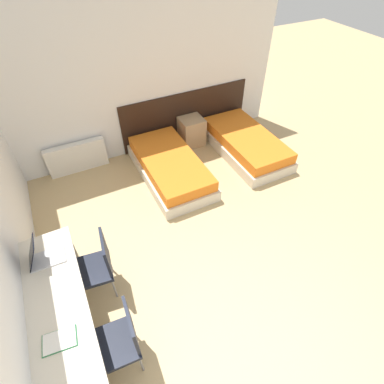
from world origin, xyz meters
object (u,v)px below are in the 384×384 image
(bed_near_door, at_px, (246,144))
(chair_near_laptop, at_px, (97,265))
(laptop, at_px, (42,257))
(nightstand, at_px, (192,131))
(chair_near_notebook, at_px, (120,339))
(bed_near_window, at_px, (170,167))

(bed_near_door, xyz_separation_m, chair_near_laptop, (-3.16, -1.58, 0.29))
(laptop, bearing_deg, nightstand, 40.35)
(nightstand, xyz_separation_m, laptop, (-2.85, -2.22, 0.56))
(chair_near_notebook, xyz_separation_m, laptop, (-0.47, 1.01, 0.35))
(chair_near_laptop, bearing_deg, bed_near_window, 51.92)
(laptop, bearing_deg, bed_near_door, 24.66)
(bed_near_window, bearing_deg, laptop, -144.29)
(bed_near_door, height_order, nightstand, nightstand)
(bed_near_window, height_order, bed_near_door, same)
(bed_near_window, height_order, nightstand, nightstand)
(nightstand, distance_m, chair_near_laptop, 3.33)
(chair_near_laptop, height_order, chair_near_notebook, same)
(bed_near_window, relative_size, nightstand, 3.43)
(bed_near_window, relative_size, chair_near_notebook, 2.13)
(nightstand, bearing_deg, chair_near_laptop, -135.71)
(bed_near_window, bearing_deg, chair_near_notebook, -122.54)
(bed_near_door, xyz_separation_m, nightstand, (-0.78, 0.74, 0.08))
(nightstand, bearing_deg, bed_near_window, -136.74)
(bed_near_door, xyz_separation_m, laptop, (-3.63, -1.48, 0.64))
(nightstand, height_order, laptop, laptop)
(chair_near_laptop, height_order, laptop, laptop)
(nightstand, bearing_deg, laptop, -142.05)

